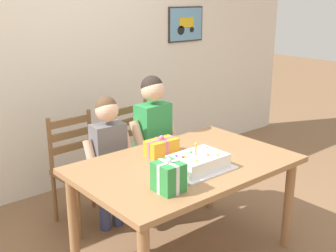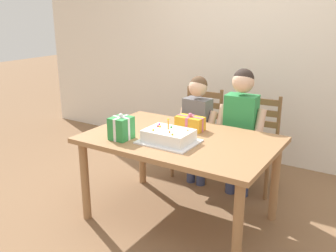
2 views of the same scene
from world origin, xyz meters
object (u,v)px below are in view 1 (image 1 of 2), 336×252
(gift_box_red_large, at_px, (162,147))
(child_older, at_px, (153,132))
(gift_box_beside_cake, at_px, (168,177))
(chair_left, at_px, (82,169))
(chair_right, at_px, (142,153))
(child_younger, at_px, (109,151))
(birthday_cake, at_px, (198,162))
(dining_table, at_px, (185,174))

(gift_box_red_large, xyz_separation_m, child_older, (0.28, 0.46, -0.05))
(gift_box_beside_cake, relative_size, chair_left, 0.23)
(chair_right, bearing_deg, chair_left, 179.99)
(chair_right, distance_m, child_older, 0.38)
(child_younger, bearing_deg, chair_left, 114.00)
(gift_box_red_large, xyz_separation_m, chair_left, (-0.28, 0.71, -0.33))
(birthday_cake, distance_m, chair_right, 1.17)
(gift_box_red_large, relative_size, chair_right, 0.27)
(gift_box_red_large, bearing_deg, child_younger, 110.24)
(birthday_cake, bearing_deg, dining_table, 82.38)
(gift_box_red_large, relative_size, chair_left, 0.27)
(dining_table, xyz_separation_m, gift_box_beside_cake, (-0.38, -0.27, 0.18))
(dining_table, xyz_separation_m, birthday_cake, (-0.02, -0.15, 0.14))
(chair_right, bearing_deg, gift_box_red_large, -115.58)
(child_older, bearing_deg, chair_right, 76.96)
(child_younger, bearing_deg, gift_box_red_large, -69.76)
(gift_box_red_large, bearing_deg, gift_box_beside_cake, -125.35)
(chair_left, distance_m, child_older, 0.68)
(chair_left, relative_size, child_younger, 0.82)
(gift_box_red_large, xyz_separation_m, gift_box_beside_cake, (-0.35, -0.50, 0.03))
(birthday_cake, height_order, child_younger, child_younger)
(dining_table, relative_size, chair_right, 1.66)
(gift_box_red_large, bearing_deg, chair_left, 111.60)
(dining_table, height_order, gift_box_beside_cake, gift_box_beside_cake)
(birthday_cake, xyz_separation_m, gift_box_red_large, (-0.01, 0.37, 0.01))
(chair_right, bearing_deg, gift_box_beside_cake, -119.83)
(birthday_cake, bearing_deg, child_older, 71.98)
(dining_table, xyz_separation_m, chair_right, (0.31, 0.94, -0.18))
(gift_box_red_large, relative_size, child_older, 0.20)
(dining_table, distance_m, chair_right, 1.00)
(dining_table, height_order, chair_left, chair_left)
(child_older, bearing_deg, gift_box_red_large, -121.65)
(child_younger, bearing_deg, gift_box_beside_cake, -100.84)
(gift_box_red_large, height_order, chair_right, chair_right)
(dining_table, distance_m, child_older, 0.73)
(gift_box_red_large, height_order, gift_box_beside_cake, gift_box_beside_cake)
(gift_box_beside_cake, height_order, child_younger, child_younger)
(dining_table, xyz_separation_m, child_younger, (-0.20, 0.68, 0.03))
(chair_right, bearing_deg, birthday_cake, -106.87)
(chair_left, bearing_deg, gift_box_beside_cake, -93.28)
(birthday_cake, bearing_deg, gift_box_beside_cake, -160.93)
(birthday_cake, xyz_separation_m, chair_right, (0.33, 1.08, -0.32))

